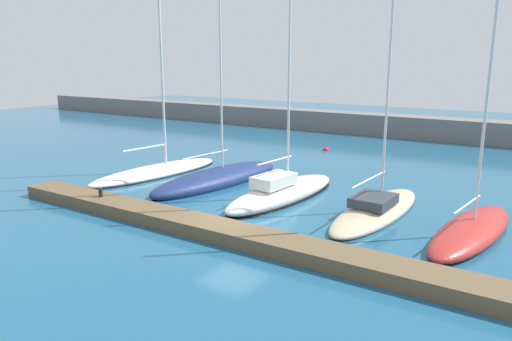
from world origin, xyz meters
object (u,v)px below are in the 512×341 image
sailboat_ivory_third (282,191)px  sailboat_sand_fourth (377,209)px  sailboat_white_nearest (157,169)px  mooring_buoy_red (326,150)px  sailboat_red_fifth (472,229)px  sailboat_navy_second (218,178)px  dock_bollard (101,193)px

sailboat_ivory_third → sailboat_sand_fourth: (5.09, 0.29, -0.15)m
sailboat_white_nearest → sailboat_ivory_third: bearing=-86.8°
mooring_buoy_red → sailboat_red_fifth: bearing=-47.3°
sailboat_navy_second → mooring_buoy_red: bearing=2.9°
sailboat_sand_fourth → mooring_buoy_red: bearing=35.4°
sailboat_white_nearest → dock_bollard: sailboat_white_nearest is taller
sailboat_navy_second → mooring_buoy_red: size_ratio=37.72×
sailboat_white_nearest → mooring_buoy_red: (5.63, 13.80, -0.35)m
sailboat_ivory_third → dock_bollard: (-6.88, -6.30, 0.36)m
sailboat_navy_second → sailboat_sand_fourth: size_ratio=1.45×
sailboat_navy_second → sailboat_red_fifth: bearing=-88.6°
sailboat_white_nearest → sailboat_ivory_third: 9.78m
sailboat_ivory_third → mooring_buoy_red: (-4.13, 14.33, -0.42)m
sailboat_navy_second → sailboat_ivory_third: bearing=-93.6°
sailboat_navy_second → sailboat_sand_fourth: sailboat_navy_second is taller
sailboat_red_fifth → mooring_buoy_red: 20.07m
sailboat_sand_fourth → dock_bollard: sailboat_sand_fourth is taller
sailboat_navy_second → sailboat_sand_fourth: 10.08m
mooring_buoy_red → sailboat_ivory_third: bearing=-73.9°
sailboat_ivory_third → mooring_buoy_red: sailboat_ivory_third is taller
sailboat_ivory_third → dock_bollard: sailboat_ivory_third is taller
sailboat_sand_fourth → sailboat_white_nearest: bearing=91.2°
dock_bollard → sailboat_sand_fourth: bearing=28.8°
sailboat_red_fifth → sailboat_sand_fourth: bearing=87.7°
sailboat_white_nearest → sailboat_navy_second: sailboat_white_nearest is taller
sailboat_white_nearest → mooring_buoy_red: 14.91m
sailboat_ivory_third → dock_bollard: 9.33m
dock_bollard → sailboat_white_nearest: bearing=112.9°
sailboat_sand_fourth → dock_bollard: bearing=121.0°
sailboat_sand_fourth → sailboat_red_fifth: sailboat_red_fifth is taller
sailboat_red_fifth → mooring_buoy_red: bearing=49.7°
sailboat_sand_fourth → dock_bollard: (-11.97, -6.59, 0.51)m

